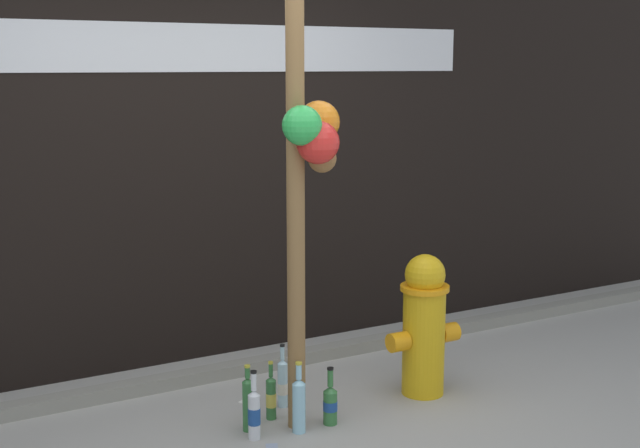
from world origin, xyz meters
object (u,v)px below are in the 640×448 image
(bottle_1, at_px, (248,403))
(bottle_4, at_px, (330,403))
(bottle_0, at_px, (271,397))
(bottle_5, at_px, (299,404))
(bottle_2, at_px, (283,383))
(bottle_3, at_px, (254,413))
(memorial_post, at_px, (305,102))
(fire_hydrant, at_px, (424,324))

(bottle_1, bearing_deg, bottle_4, -18.30)
(bottle_0, height_order, bottle_5, bottle_5)
(bottle_2, bearing_deg, bottle_5, -103.19)
(bottle_3, bearing_deg, memorial_post, 1.06)
(fire_hydrant, xyz_separation_m, bottle_0, (-0.96, 0.10, -0.30))
(bottle_0, distance_m, bottle_5, 0.24)
(bottle_1, height_order, bottle_4, bottle_1)
(bottle_1, xyz_separation_m, bottle_3, (-0.01, -0.11, -0.02))
(fire_hydrant, height_order, bottle_4, fire_hydrant)
(bottle_2, height_order, bottle_4, bottle_2)
(bottle_5, bearing_deg, bottle_0, 102.76)
(fire_hydrant, height_order, bottle_1, fire_hydrant)
(bottle_0, relative_size, bottle_1, 0.90)
(fire_hydrant, height_order, bottle_3, fire_hydrant)
(bottle_2, relative_size, bottle_3, 0.99)
(bottle_0, relative_size, bottle_4, 1.03)
(memorial_post, xyz_separation_m, bottle_2, (0.02, 0.31, -1.61))
(bottle_0, bearing_deg, bottle_1, -155.88)
(bottle_3, distance_m, bottle_5, 0.25)
(bottle_2, distance_m, bottle_3, 0.45)
(bottle_5, bearing_deg, bottle_3, 170.13)
(memorial_post, distance_m, fire_hydrant, 1.57)
(fire_hydrant, bearing_deg, bottle_4, -170.68)
(fire_hydrant, bearing_deg, bottle_5, -172.12)
(bottle_3, bearing_deg, fire_hydrant, 4.14)
(bottle_0, relative_size, bottle_2, 0.89)
(bottle_2, bearing_deg, memorial_post, -92.98)
(bottle_2, height_order, bottle_3, bottle_3)
(bottle_0, relative_size, bottle_3, 0.89)
(bottle_0, distance_m, bottle_1, 0.20)
(fire_hydrant, distance_m, bottle_4, 0.78)
(bottle_2, xyz_separation_m, bottle_3, (-0.33, -0.31, -0.00))
(fire_hydrant, height_order, bottle_0, fire_hydrant)
(memorial_post, height_order, bottle_2, memorial_post)
(bottle_1, bearing_deg, bottle_5, -33.37)
(fire_hydrant, xyz_separation_m, bottle_4, (-0.71, -0.12, -0.31))
(bottle_3, bearing_deg, bottle_4, -4.26)
(bottle_4, height_order, bottle_5, bottle_5)
(memorial_post, height_order, bottle_3, memorial_post)
(memorial_post, relative_size, bottle_0, 8.91)
(memorial_post, relative_size, bottle_1, 8.02)
(bottle_2, distance_m, bottle_5, 0.36)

